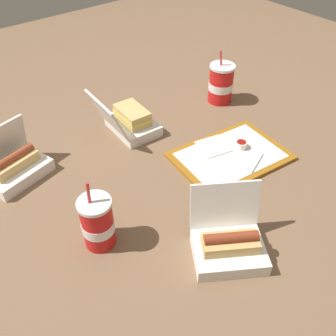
{
  "coord_description": "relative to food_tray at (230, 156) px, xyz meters",
  "views": [
    {
      "loc": [
        0.59,
        0.67,
        0.81
      ],
      "look_at": [
        0.04,
        -0.01,
        0.05
      ],
      "focal_mm": 40.0,
      "sensor_mm": 36.0,
      "label": 1
    }
  ],
  "objects": [
    {
      "name": "ground_plane",
      "position": [
        0.19,
        -0.04,
        -0.01
      ],
      "size": [
        3.2,
        3.2,
        0.0
      ],
      "primitive_type": "plane",
      "color": "brown"
    },
    {
      "name": "soda_cup_back",
      "position": [
        0.53,
        0.03,
        0.07
      ],
      "size": [
        0.09,
        0.09,
        0.21
      ],
      "color": "red",
      "rests_on": "ground_plane"
    },
    {
      "name": "clamshell_sandwich_back",
      "position": [
        0.17,
        -0.34,
        0.04
      ],
      "size": [
        0.21,
        0.2,
        0.17
      ],
      "color": "white",
      "rests_on": "ground_plane"
    },
    {
      "name": "napkin_stack",
      "position": [
        0.01,
        -0.07,
        0.01
      ],
      "size": [
        0.12,
        0.12,
        0.0
      ],
      "primitive_type": "cube",
      "rotation": [
        0.0,
        0.0,
        -0.23
      ],
      "color": "white",
      "rests_on": "food_tray"
    },
    {
      "name": "plastic_fork",
      "position": [
        -0.03,
        0.08,
        0.01
      ],
      "size": [
        0.11,
        0.05,
        0.0
      ],
      "primitive_type": "cube",
      "rotation": [
        0.0,
        0.0,
        0.37
      ],
      "color": "white",
      "rests_on": "food_tray"
    },
    {
      "name": "ketchup_cup",
      "position": [
        -0.06,
        -0.0,
        0.02
      ],
      "size": [
        0.04,
        0.04,
        0.02
      ],
      "color": "white",
      "rests_on": "food_tray"
    },
    {
      "name": "clamshell_hotdog_right",
      "position": [
        0.6,
        -0.37,
        0.03
      ],
      "size": [
        0.22,
        0.18,
        0.17
      ],
      "color": "white",
      "rests_on": "ground_plane"
    },
    {
      "name": "food_tray",
      "position": [
        0.0,
        0.0,
        0.0
      ],
      "size": [
        0.4,
        0.3,
        0.01
      ],
      "color": "#A56619",
      "rests_on": "ground_plane"
    },
    {
      "name": "clamshell_hotdog_left",
      "position": [
        0.29,
        0.27,
        0.03
      ],
      "size": [
        0.24,
        0.24,
        0.17
      ],
      "color": "white",
      "rests_on": "ground_plane"
    },
    {
      "name": "soda_cup_center",
      "position": [
        -0.23,
        -0.29,
        0.07
      ],
      "size": [
        0.1,
        0.1,
        0.22
      ],
      "color": "red",
      "rests_on": "ground_plane"
    }
  ]
}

